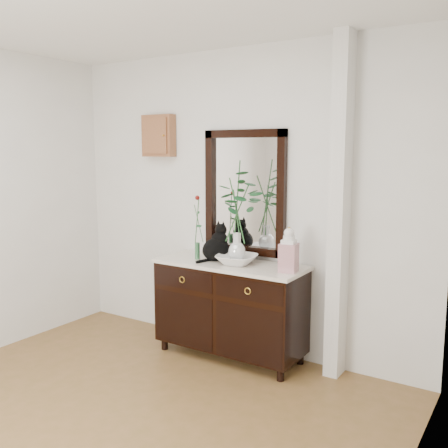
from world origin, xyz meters
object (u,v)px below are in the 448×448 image
Objects in this scene: cat at (216,242)px; lotus_bowl at (237,259)px; sideboard at (230,305)px; ginger_jar at (289,249)px.

cat is 0.27m from lotus_bowl.
lotus_bowl is (0.24, -0.04, -0.12)m from cat.
sideboard is 3.92× the size of lotus_bowl.
sideboard is at bearing 8.31° from cat.
sideboard is 0.43m from lotus_bowl.
cat is 0.96× the size of lotus_bowl.
ginger_jar is at bearing -0.28° from lotus_bowl.
sideboard is 3.64× the size of ginger_jar.
ginger_jar is (0.72, -0.04, 0.02)m from cat.
cat is 0.89× the size of ginger_jar.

